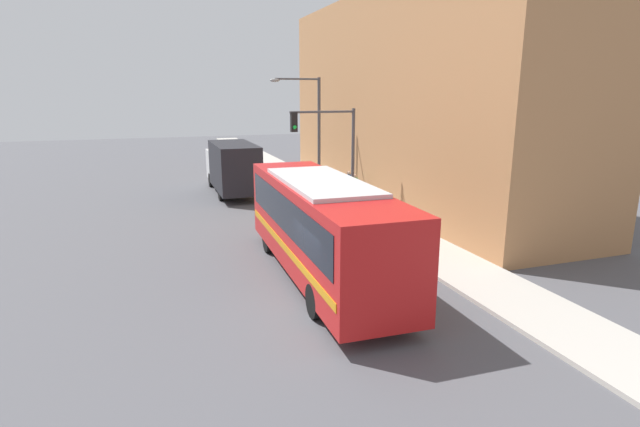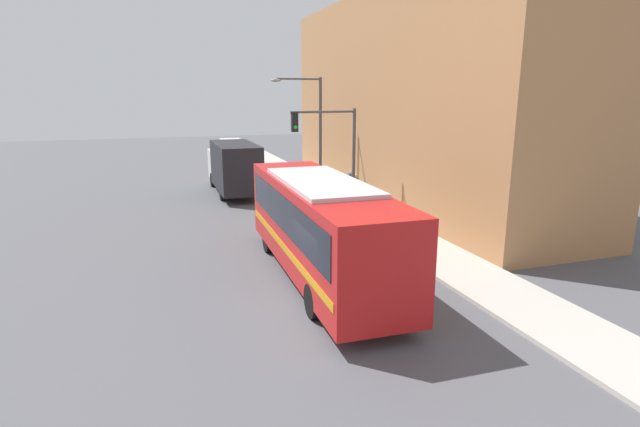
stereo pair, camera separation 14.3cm
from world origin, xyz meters
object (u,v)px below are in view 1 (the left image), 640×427
Objects in this scene: street_lamp at (312,125)px; city_bus at (321,222)px; delivery_truck at (232,166)px; parking_meter at (357,201)px; fire_hydrant at (419,246)px; traffic_light_pole at (331,143)px; pedestrian_mid_block at (355,189)px; pedestrian_near_corner at (349,186)px.

city_bus is at bearing -106.99° from street_lamp.
parking_meter is (4.59, -8.71, -0.72)m from delivery_truck.
parking_meter is (4.16, 6.62, -0.95)m from city_bus.
street_lamp is (-0.18, 12.30, 3.77)m from fire_hydrant.
parking_meter is 0.18× the size of street_lamp.
traffic_light_pole is at bearing 68.57° from city_bus.
city_bus is at bearing -118.89° from pedestrian_mid_block.
traffic_light_pole reaches higher than fire_hydrant.
parking_meter is (0.98, -0.99, -2.73)m from traffic_light_pole.
pedestrian_mid_block is at bearing 83.24° from fire_hydrant.
street_lamp is (3.98, 13.02, 2.31)m from city_bus.
city_bus is 4.47m from fire_hydrant.
pedestrian_near_corner is at bearing 83.21° from fire_hydrant.
street_lamp reaches higher than fire_hydrant.
traffic_light_pole is at bearing -138.17° from pedestrian_mid_block.
city_bus is 6.25× the size of pedestrian_mid_block.
fire_hydrant is 7.67m from traffic_light_pole.
fire_hydrant is (4.16, 0.72, -1.46)m from city_bus.
traffic_light_pole is 4.56m from pedestrian_near_corner.
delivery_truck is at bearing 140.38° from pedestrian_near_corner.
pedestrian_near_corner is 0.99× the size of pedestrian_mid_block.
fire_hydrant is 0.13× the size of traffic_light_pole.
fire_hydrant is 8.76m from pedestrian_mid_block.
city_bus is 8.44m from traffic_light_pole.
traffic_light_pole is 0.77× the size of street_lamp.
city_bus reaches higher than pedestrian_mid_block.
traffic_light_pole reaches higher than parking_meter.
pedestrian_near_corner is at bearing -61.18° from street_lamp.
pedestrian_near_corner is (1.17, 3.94, -0.00)m from parking_meter.
pedestrian_near_corner is (1.35, -2.46, -3.25)m from street_lamp.
fire_hydrant is 5.92m from parking_meter.
pedestrian_mid_block reaches higher than fire_hydrant.
delivery_truck is at bearing 115.02° from traffic_light_pole.
city_bus is at bearing -122.15° from parking_meter.
delivery_truck is 8.19m from pedestrian_mid_block.
fire_hydrant is (4.59, -14.61, -1.24)m from delivery_truck.
delivery_truck is 4.68× the size of pedestrian_near_corner.
parking_meter is at bearing -62.23° from delivery_truck.
delivery_truck is at bearing 152.36° from street_lamp.
parking_meter is 0.74× the size of pedestrian_mid_block.
street_lamp is 4.30m from pedestrian_near_corner.
traffic_light_pole reaches higher than city_bus.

